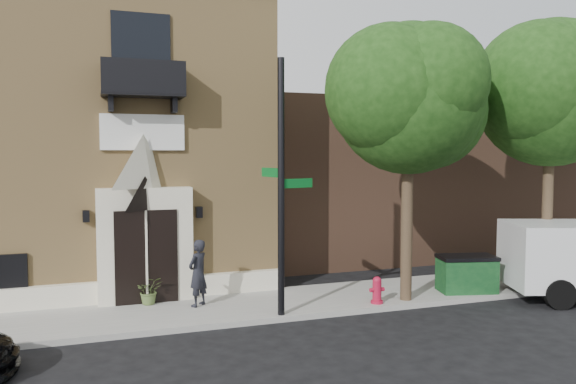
% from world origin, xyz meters
% --- Properties ---
extents(ground, '(120.00, 120.00, 0.00)m').
position_xyz_m(ground, '(0.00, 0.00, 0.00)').
color(ground, black).
rests_on(ground, ground).
extents(sidewalk, '(42.00, 3.00, 0.15)m').
position_xyz_m(sidewalk, '(1.00, 1.50, 0.07)').
color(sidewalk, gray).
rests_on(sidewalk, ground).
extents(church, '(12.20, 11.01, 9.30)m').
position_xyz_m(church, '(-2.99, 7.95, 4.63)').
color(church, tan).
rests_on(church, ground).
extents(neighbour_building, '(18.00, 8.00, 6.40)m').
position_xyz_m(neighbour_building, '(12.00, 9.00, 3.20)').
color(neighbour_building, brown).
rests_on(neighbour_building, ground).
extents(street_tree_left, '(4.97, 4.38, 7.77)m').
position_xyz_m(street_tree_left, '(6.03, 0.35, 5.87)').
color(street_tree_left, '#38281C').
rests_on(street_tree_left, sidewalk).
extents(street_tree_mid, '(5.21, 4.64, 8.25)m').
position_xyz_m(street_tree_mid, '(11.03, 0.35, 6.20)').
color(street_tree_mid, '#38281C').
rests_on(street_tree_mid, sidewalk).
extents(street_sign, '(1.17, 1.02, 6.56)m').
position_xyz_m(street_sign, '(2.18, 0.22, 3.45)').
color(street_sign, black).
rests_on(street_sign, sidewalk).
extents(fire_hydrant, '(0.43, 0.34, 0.75)m').
position_xyz_m(fire_hydrant, '(5.03, 0.37, 0.52)').
color(fire_hydrant, maroon).
rests_on(fire_hydrant, sidewalk).
extents(dumpster, '(1.85, 1.32, 1.10)m').
position_xyz_m(dumpster, '(8.21, 0.66, 0.71)').
color(dumpster, '#0F391A').
rests_on(dumpster, sidewalk).
extents(planter, '(0.72, 0.64, 0.77)m').
position_xyz_m(planter, '(-0.94, 2.36, 0.53)').
color(planter, '#536A35').
rests_on(planter, sidewalk).
extents(pedestrian_near, '(0.79, 0.77, 1.82)m').
position_xyz_m(pedestrian_near, '(0.29, 1.73, 1.06)').
color(pedestrian_near, black).
rests_on(pedestrian_near, sidewalk).
extents(pedestrian_far, '(0.77, 0.93, 1.75)m').
position_xyz_m(pedestrian_far, '(10.61, 1.78, 1.03)').
color(pedestrian_far, black).
rests_on(pedestrian_far, sidewalk).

